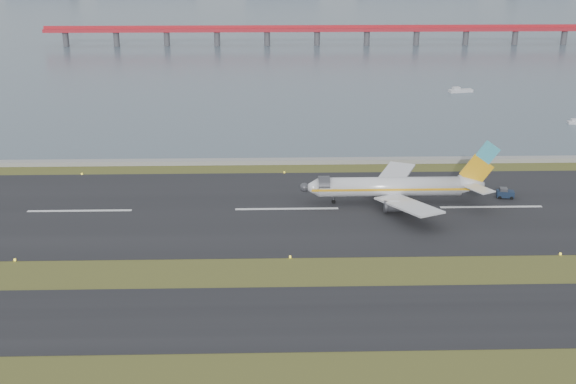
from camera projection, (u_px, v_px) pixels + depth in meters
name	position (u px, v px, depth m)	size (l,w,h in m)	color
ground	(292.00, 279.00, 111.75)	(1000.00, 1000.00, 0.00)	#404A1A
taxiway_strip	(294.00, 317.00, 100.44)	(1000.00, 18.00, 0.10)	black
runway_strip	(287.00, 209.00, 139.98)	(1000.00, 45.00, 0.10)	black
seawall	(284.00, 161.00, 168.08)	(1000.00, 2.50, 1.00)	gray
bay_water	(273.00, 6.00, 544.86)	(1400.00, 800.00, 1.30)	#475865
red_pier	(317.00, 30.00, 345.18)	(260.00, 5.00, 10.20)	#B51F29
airliner	(397.00, 187.00, 142.04)	(38.52, 32.89, 12.80)	silver
pushback_tug	(505.00, 193.00, 145.58)	(3.64, 2.48, 2.16)	#142137
workboat_far	(460.00, 91.00, 244.01)	(8.39, 4.03, 1.95)	silver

